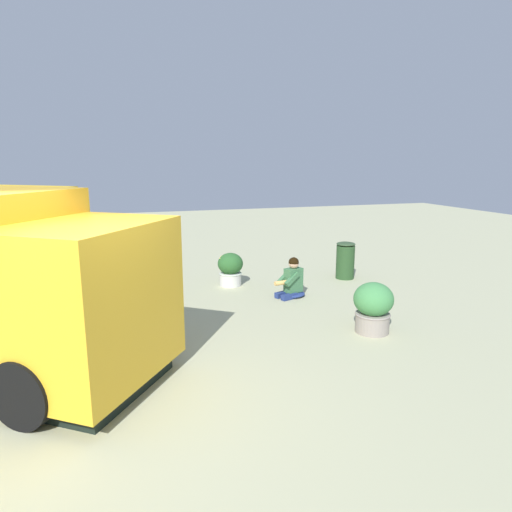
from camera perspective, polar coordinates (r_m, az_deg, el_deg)
The scene contains 5 objects.
ground_plane at distance 5.79m, azimuth -18.55°, elevation -17.32°, with size 40.00×40.00×0.00m, color #B3B38C.
person_customer at distance 9.35m, azimuth 4.56°, elevation -3.22°, with size 0.59×0.78×0.83m.
planter_flowering_near at distance 7.66m, azimuth 14.52°, elevation -6.15°, with size 0.65×0.65×0.84m.
planter_flowering_far at distance 10.17m, azimuth -3.24°, elevation -1.57°, with size 0.57×0.57×0.74m.
trash_bin at distance 10.96m, azimuth 11.17°, elevation -0.50°, with size 0.44×0.44×0.88m.
Camera 1 is at (5.07, 0.19, 2.77)m, focal length 31.79 mm.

